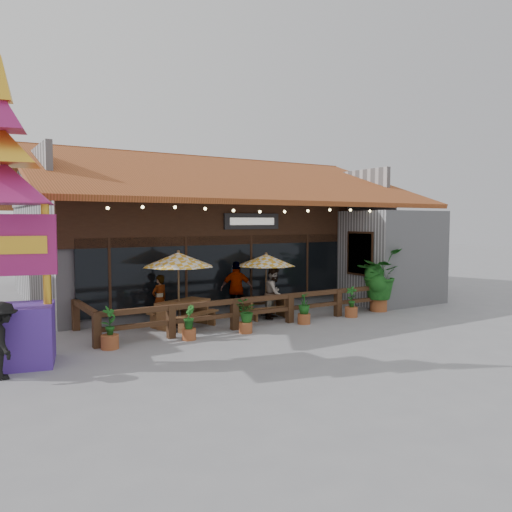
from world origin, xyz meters
TOP-DOWN VIEW (x-y plane):
  - ground at (0.00, 0.00)m, footprint 100.00×100.00m
  - restaurant_building at (0.26, 6.61)m, footprint 15.50×14.73m
  - patio_railing at (-2.25, -0.27)m, footprint 10.00×2.60m
  - umbrella_left at (-3.74, 0.74)m, footprint 2.27×2.27m
  - umbrella_right at (-0.45, 0.95)m, footprint 2.04×2.04m
  - picnic_table_left at (-3.63, 0.67)m, footprint 2.09×1.97m
  - picnic_table_right at (-0.71, 0.63)m, footprint 1.53×1.35m
  - thai_sign_tower at (-8.52, -1.07)m, footprint 3.22×3.22m
  - tropical_plant at (3.38, -0.53)m, footprint 2.06×1.96m
  - diner_a at (-4.06, 1.48)m, footprint 0.65×0.54m
  - diner_b at (-0.55, 0.32)m, footprint 1.04×1.02m
  - diner_c at (-1.38, 1.34)m, footprint 1.17×0.92m
  - pedestrian at (-8.74, -2.00)m, footprint 0.61×1.04m
  - planter_a at (-6.25, -0.76)m, footprint 0.46×0.44m
  - planter_b at (-4.17, -0.94)m, footprint 0.39×0.43m
  - planter_c at (-2.44, -1.03)m, footprint 0.76×0.73m
  - planter_d at (-0.24, -0.91)m, footprint 0.52×0.52m
  - planter_e at (1.79, -0.85)m, footprint 0.42×0.44m

SIDE VIEW (x-z plane):
  - ground at x=0.00m, z-range 0.00..0.00m
  - planter_b at x=-4.17m, z-range -0.04..0.90m
  - planter_e at x=1.79m, z-range -0.08..0.95m
  - planter_a at x=-6.25m, z-range -0.09..1.00m
  - picnic_table_right at x=-0.71m, z-range 0.12..0.80m
  - planter_d at x=-0.24m, z-range -0.02..0.96m
  - planter_c at x=-2.44m, z-range 0.06..1.01m
  - picnic_table_left at x=-3.63m, z-range 0.14..0.94m
  - patio_railing at x=-2.25m, z-range 0.15..1.07m
  - diner_a at x=-4.06m, z-range 0.00..1.54m
  - pedestrian at x=-8.74m, z-range 0.00..1.58m
  - diner_b at x=-0.55m, z-range 0.00..1.70m
  - diner_c at x=-1.38m, z-range 0.00..1.85m
  - tropical_plant at x=3.38m, z-range 0.16..2.40m
  - umbrella_right at x=-0.45m, z-range 0.80..2.96m
  - umbrella_left at x=-3.74m, z-range 0.87..3.21m
  - restaurant_building at x=0.26m, z-range -0.84..5.25m
  - thai_sign_tower at x=-8.52m, z-range 0.21..7.48m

